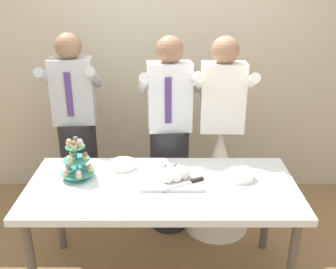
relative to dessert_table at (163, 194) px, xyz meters
The scene contains 9 objects.
rear_wall 1.58m from the dessert_table, 90.00° to the left, with size 5.20×0.10×2.90m, color beige.
dessert_table is the anchor object (origin of this frame).
cupcake_stand 0.62m from the dessert_table, behind, with size 0.23×0.23×0.31m.
main_cake_tray 0.15m from the dessert_table, 37.85° to the left, with size 0.42×0.33×0.13m.
plate_stack 0.56m from the dessert_table, ahead, with size 0.19×0.19×0.05m.
round_cake 0.37m from the dessert_table, 141.59° to the left, with size 0.24×0.24×0.06m.
person_groom 0.64m from the dessert_table, 85.29° to the left, with size 0.50×0.53×1.66m.
person_bride 0.79m from the dessert_table, 53.15° to the left, with size 0.56×0.56×1.66m.
person_guest 1.09m from the dessert_table, 132.91° to the left, with size 0.49×0.52×1.66m.
Camera 1 is at (0.04, -2.21, 2.06)m, focal length 40.58 mm.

